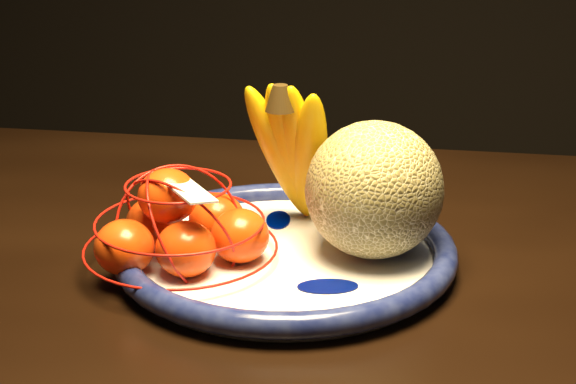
% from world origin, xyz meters
% --- Properties ---
extents(dining_table, '(1.61, 1.05, 0.77)m').
position_xyz_m(dining_table, '(-0.00, -0.10, 0.69)').
color(dining_table, black).
rests_on(dining_table, ground).
extents(fruit_bowl, '(0.32, 0.32, 0.03)m').
position_xyz_m(fruit_bowl, '(-0.03, -0.03, 0.79)').
color(fruit_bowl, white).
rests_on(fruit_bowl, dining_table).
extents(cantaloupe, '(0.13, 0.13, 0.13)m').
position_xyz_m(cantaloupe, '(0.05, -0.02, 0.85)').
color(cantaloupe, olive).
rests_on(cantaloupe, fruit_bowl).
extents(banana_bunch, '(0.11, 0.11, 0.17)m').
position_xyz_m(banana_bunch, '(-0.04, 0.03, 0.87)').
color(banana_bunch, gold).
rests_on(banana_bunch, fruit_bowl).
extents(mandarin_bag, '(0.23, 0.23, 0.11)m').
position_xyz_m(mandarin_bag, '(-0.12, -0.07, 0.82)').
color(mandarin_bag, '#FF4B17').
rests_on(mandarin_bag, fruit_bowl).
extents(price_tag, '(0.07, 0.07, 0.01)m').
position_xyz_m(price_tag, '(-0.11, -0.09, 0.86)').
color(price_tag, white).
rests_on(price_tag, mandarin_bag).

